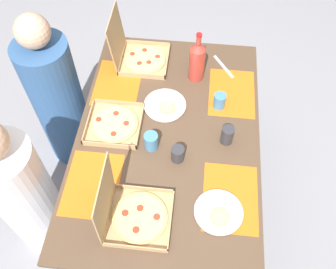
# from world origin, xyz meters

# --- Properties ---
(ground_plane) EXTENTS (6.00, 6.00, 0.00)m
(ground_plane) POSITION_xyz_m (0.00, 0.00, 0.00)
(ground_plane) COLOR gray
(dining_table) EXTENTS (1.48, 0.97, 0.75)m
(dining_table) POSITION_xyz_m (0.00, 0.00, 0.64)
(dining_table) COLOR #3F3328
(dining_table) RESTS_ON ground_plane
(placemat_near_left) EXTENTS (0.36, 0.26, 0.00)m
(placemat_near_left) POSITION_xyz_m (-0.33, -0.33, 0.75)
(placemat_near_left) COLOR orange
(placemat_near_left) RESTS_ON dining_table
(placemat_near_right) EXTENTS (0.36, 0.26, 0.00)m
(placemat_near_right) POSITION_xyz_m (0.33, -0.33, 0.75)
(placemat_near_right) COLOR orange
(placemat_near_right) RESTS_ON dining_table
(placemat_far_left) EXTENTS (0.36, 0.26, 0.00)m
(placemat_far_left) POSITION_xyz_m (-0.33, 0.33, 0.75)
(placemat_far_left) COLOR orange
(placemat_far_left) RESTS_ON dining_table
(placemat_far_right) EXTENTS (0.36, 0.26, 0.00)m
(placemat_far_right) POSITION_xyz_m (0.33, 0.33, 0.75)
(placemat_far_right) COLOR orange
(placemat_far_right) RESTS_ON dining_table
(pizza_box_corner_left) EXTENTS (0.29, 0.29, 0.04)m
(pizza_box_corner_left) POSITION_xyz_m (0.03, 0.29, 0.76)
(pizza_box_corner_left) COLOR tan
(pizza_box_corner_left) RESTS_ON dining_table
(pizza_box_center) EXTENTS (0.29, 0.29, 0.33)m
(pizza_box_center) POSITION_xyz_m (-0.48, 0.11, 0.80)
(pizza_box_center) COLOR tan
(pizza_box_center) RESTS_ON dining_table
(pizza_box_edge_far) EXTENTS (0.29, 0.32, 0.32)m
(pizza_box_edge_far) POSITION_xyz_m (0.53, 0.24, 0.80)
(pizza_box_edge_far) COLOR tan
(pizza_box_edge_far) RESTS_ON dining_table
(plate_near_left) EXTENTS (0.24, 0.24, 0.03)m
(plate_near_left) POSITION_xyz_m (0.19, 0.04, 0.76)
(plate_near_left) COLOR white
(plate_near_left) RESTS_ON dining_table
(plate_far_left) EXTENTS (0.23, 0.23, 0.03)m
(plate_far_left) POSITION_xyz_m (-0.42, -0.28, 0.76)
(plate_far_left) COLOR white
(plate_far_left) RESTS_ON dining_table
(soda_bottle) EXTENTS (0.09, 0.09, 0.32)m
(soda_bottle) POSITION_xyz_m (0.43, -0.12, 0.88)
(soda_bottle) COLOR #B2382D
(soda_bottle) RESTS_ON dining_table
(cup_red) EXTENTS (0.07, 0.07, 0.10)m
(cup_red) POSITION_xyz_m (-0.08, 0.08, 0.80)
(cup_red) COLOR teal
(cup_red) RESTS_ON dining_table
(cup_clear_right) EXTENTS (0.07, 0.07, 0.09)m
(cup_clear_right) POSITION_xyz_m (0.22, -0.26, 0.80)
(cup_clear_right) COLOR teal
(cup_clear_right) RESTS_ON dining_table
(cup_spare) EXTENTS (0.07, 0.07, 0.09)m
(cup_spare) POSITION_xyz_m (-0.14, -0.06, 0.79)
(cup_spare) COLOR #333338
(cup_spare) RESTS_ON dining_table
(cup_clear_left) EXTENTS (0.06, 0.06, 0.11)m
(cup_clear_left) POSITION_xyz_m (-0.01, -0.31, 0.80)
(cup_clear_left) COLOR #333338
(cup_clear_left) RESTS_ON dining_table
(knife_by_far_right) EXTENTS (0.19, 0.13, 0.00)m
(knife_by_far_right) POSITION_xyz_m (0.54, -0.28, 0.75)
(knife_by_far_right) COLOR #B7B7BC
(knife_by_far_right) RESTS_ON dining_table
(diner_left_seat) EXTENTS (0.32, 0.32, 1.15)m
(diner_left_seat) POSITION_xyz_m (-0.33, 0.74, 0.52)
(diner_left_seat) COLOR white
(diner_left_seat) RESTS_ON ground_plane
(diner_right_seat) EXTENTS (0.32, 0.32, 1.19)m
(diner_right_seat) POSITION_xyz_m (0.33, 0.74, 0.54)
(diner_right_seat) COLOR #33598C
(diner_right_seat) RESTS_ON ground_plane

